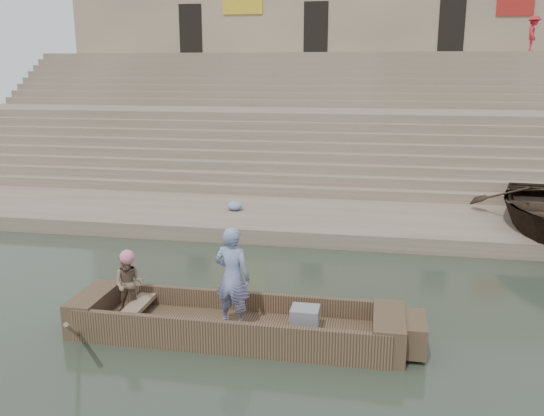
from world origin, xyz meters
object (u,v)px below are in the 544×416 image
(main_rowboat, at_px, (234,330))
(standing_man, at_px, (232,277))
(rowing_man, at_px, (129,284))
(television, at_px, (304,319))
(pedestrian, at_px, (533,34))

(main_rowboat, relative_size, standing_man, 2.92)
(rowing_man, height_order, television, rowing_man)
(rowing_man, height_order, pedestrian, pedestrian)
(pedestrian, bearing_deg, television, 174.88)
(television, xyz_separation_m, pedestrian, (8.04, 20.82, 5.60))
(standing_man, height_order, rowing_man, standing_man)
(standing_man, distance_m, television, 1.37)
(standing_man, xyz_separation_m, rowing_man, (-1.91, 0.14, -0.31))
(main_rowboat, height_order, television, television)
(standing_man, height_order, television, standing_man)
(rowing_man, relative_size, television, 2.38)
(television, distance_m, pedestrian, 23.01)
(standing_man, xyz_separation_m, pedestrian, (9.24, 20.83, 4.94))
(television, bearing_deg, pedestrian, 68.88)
(main_rowboat, bearing_deg, rowing_man, 176.29)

